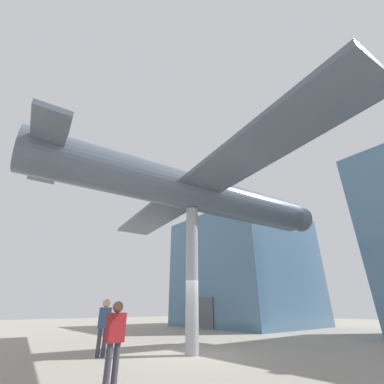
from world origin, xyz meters
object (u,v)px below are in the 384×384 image
(suspended_airplane, at_px, (195,193))
(visitor_second, at_px, (104,322))
(visitor_person, at_px, (115,335))
(support_pylon_central, at_px, (192,274))

(suspended_airplane, xyz_separation_m, visitor_second, (-1.68, -2.83, -5.28))
(visitor_person, xyz_separation_m, visitor_second, (-3.50, 1.12, 0.10))
(visitor_person, height_order, visitor_second, visitor_second)
(support_pylon_central, distance_m, suspended_airplane, 3.59)
(suspended_airplane, bearing_deg, support_pylon_central, -90.00)
(visitor_second, bearing_deg, suspended_airplane, -14.59)
(suspended_airplane, distance_m, visitor_person, 6.92)
(suspended_airplane, height_order, visitor_second, suspended_airplane)
(visitor_second, bearing_deg, support_pylon_central, -15.68)
(visitor_person, bearing_deg, suspended_airplane, -154.24)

